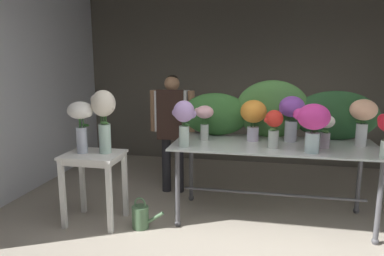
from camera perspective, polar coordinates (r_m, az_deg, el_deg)
name	(u,v)px	position (r m, az deg, el deg)	size (l,w,h in m)	color
ground_plane	(231,201)	(4.67, 6.30, -11.59)	(8.50, 8.50, 0.00)	#9E9384
wall_back	(243,81)	(6.26, 8.17, 7.56)	(5.63, 0.12, 2.87)	#5B564C
wall_left	(27,86)	(5.36, -25.07, 6.14)	(0.12, 3.98, 2.87)	silver
display_table_glass	(273,155)	(4.00, 12.99, -4.23)	(2.20, 0.94, 0.88)	silver
side_table_white	(94,165)	(4.01, -15.57, -5.78)	(0.61, 0.50, 0.79)	white
florist	(172,121)	(4.71, -3.22, 1.12)	(0.60, 0.24, 1.59)	#232328
foliage_backdrop	(272,113)	(4.26, 12.79, 2.42)	(2.26, 0.28, 0.68)	#387033
vase_scarlet_snapdragons	(274,126)	(3.74, 13.08, 0.37)	(0.20, 0.18, 0.40)	silver
vase_sunset_hydrangea	(253,115)	(4.02, 9.89, 2.09)	(0.29, 0.29, 0.47)	silver
vase_blush_roses	(204,118)	(4.00, 2.00, 1.68)	(0.23, 0.20, 0.40)	silver
vase_ivory_tulips	(326,128)	(3.90, 20.75, -0.04)	(0.18, 0.17, 0.35)	silver
vase_violet_dahlias	(292,113)	(4.08, 15.77, 2.34)	(0.28, 0.28, 0.51)	silver
vase_magenta_ranunculus	(313,121)	(3.64, 18.89, 1.05)	(0.35, 0.31, 0.49)	silver
vase_lilac_peonies	(184,118)	(3.69, -1.30, 1.70)	(0.26, 0.22, 0.49)	silver
vase_peach_lilies	(363,115)	(4.13, 25.89, 1.85)	(0.27, 0.27, 0.50)	silver
vase_white_roses_tall	(81,119)	(3.95, -17.51, 1.46)	(0.29, 0.27, 0.56)	silver
vase_cream_lisianthus_tall	(104,113)	(3.88, -14.07, 2.29)	(0.28, 0.26, 0.68)	silver
watering_can	(141,217)	(3.95, -8.26, -13.97)	(0.35, 0.18, 0.34)	#4C704C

